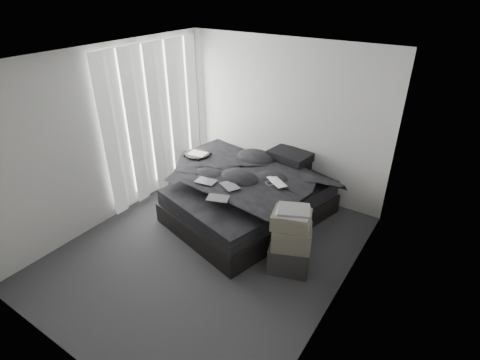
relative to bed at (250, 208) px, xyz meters
The scene contains 25 objects.
floor 1.03m from the bed, 91.99° to the right, with size 3.60×4.20×0.01m, color #2E2E30.
ceiling 2.65m from the bed, 91.99° to the right, with size 3.60×4.20×0.01m, color white.
wall_back 1.57m from the bed, 91.88° to the left, with size 3.60×0.01×2.60m, color #BCBBB7.
wall_front 3.32m from the bed, 90.65° to the right, with size 3.60×0.01×2.60m, color #BCBBB7.
wall_left 2.39m from the bed, 150.94° to the right, with size 0.01×4.20×2.60m, color #BCBBB7.
wall_right 2.34m from the bed, 30.03° to the right, with size 0.01×4.20×2.60m, color #BCBBB7.
window_left 2.18m from the bed, behind, with size 0.02×2.00×2.30m, color white.
curtain_left 2.10m from the bed, behind, with size 0.06×2.12×2.48m, color white.
bed is the anchor object (origin of this frame).
mattress 0.28m from the bed, ahead, with size 1.69×2.25×0.25m, color black.
duvet 0.54m from the bed, 104.43° to the right, with size 1.71×1.98×0.27m, color black.
pillow_lower 1.02m from the bed, 79.15° to the left, with size 0.70×0.47×0.16m, color black.
pillow_upper 1.09m from the bed, 74.11° to the left, with size 0.65×0.45×0.15m, color black.
laptop 0.81m from the bed, ahead, with size 0.37×0.24×0.03m, color silver.
comic_a 0.96m from the bed, 128.87° to the right, with size 0.29×0.19×0.01m, color black.
comic_b 0.82m from the bed, 97.30° to the right, with size 0.29×0.19×0.01m, color black.
comic_c 1.07m from the bed, 90.01° to the right, with size 0.29×0.19×0.01m, color black.
side_stand 1.15m from the bed, behind, with size 0.42×0.42×0.77m, color black.
papers 1.28m from the bed, behind, with size 0.30×0.22×0.02m, color white.
floor_books 0.95m from the bed, behind, with size 0.13×0.18×0.13m, color black.
box_lower 1.31m from the bed, 34.66° to the right, with size 0.51×0.40×0.38m, color black.
box_mid 1.37m from the bed, 34.56° to the right, with size 0.48×0.38×0.29m, color #545043.
box_upper 1.44m from the bed, 35.05° to the right, with size 0.46×0.37×0.20m, color #545043.
art_book_white 1.50m from the bed, 34.66° to the right, with size 0.39×0.31×0.04m, color silver.
art_book_snake 1.53m from the bed, 34.56° to the right, with size 0.38×0.30×0.04m, color silver.
Camera 1 is at (2.65, -3.22, 3.39)m, focal length 28.00 mm.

